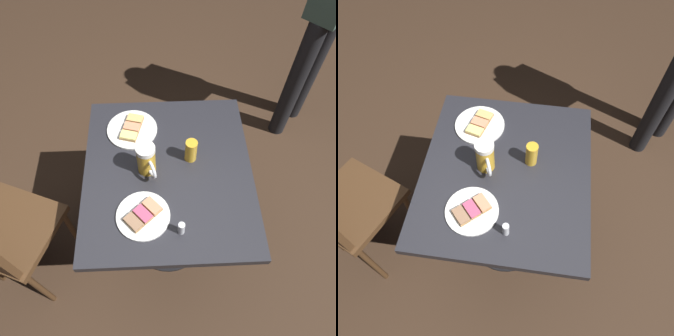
# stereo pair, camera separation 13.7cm
# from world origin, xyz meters

# --- Properties ---
(ground_plane) EXTENTS (6.00, 6.00, 0.00)m
(ground_plane) POSITION_xyz_m (0.00, 0.00, 0.00)
(ground_plane) COLOR #382619
(cafe_table) EXTENTS (0.80, 0.71, 0.72)m
(cafe_table) POSITION_xyz_m (0.00, 0.00, 0.57)
(cafe_table) COLOR black
(cafe_table) RESTS_ON ground_plane
(plate_near) EXTENTS (0.21, 0.21, 0.03)m
(plate_near) POSITION_xyz_m (0.21, -0.10, 0.73)
(plate_near) COLOR white
(plate_near) RESTS_ON cafe_table
(plate_far) EXTENTS (0.23, 0.23, 0.03)m
(plate_far) POSITION_xyz_m (-0.23, -0.15, 0.73)
(plate_far) COLOR white
(plate_far) RESTS_ON cafe_table
(beer_mug) EXTENTS (0.13, 0.08, 0.15)m
(beer_mug) POSITION_xyz_m (-0.01, -0.09, 0.80)
(beer_mug) COLOR gold
(beer_mug) RESTS_ON cafe_table
(beer_glass_small) EXTENTS (0.05, 0.05, 0.11)m
(beer_glass_small) POSITION_xyz_m (-0.06, 0.10, 0.77)
(beer_glass_small) COLOR gold
(beer_glass_small) RESTS_ON cafe_table
(salt_shaker) EXTENTS (0.03, 0.03, 0.06)m
(salt_shaker) POSITION_xyz_m (0.27, 0.04, 0.75)
(salt_shaker) COLOR silver
(salt_shaker) RESTS_ON cafe_table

